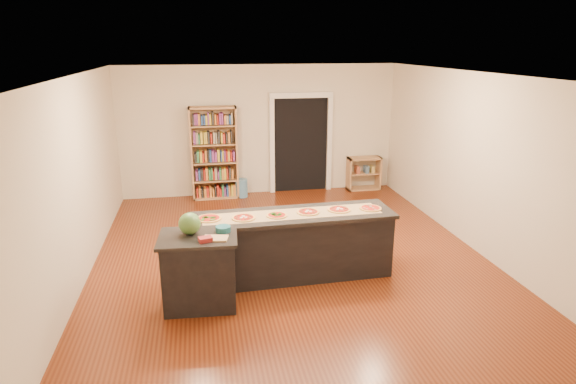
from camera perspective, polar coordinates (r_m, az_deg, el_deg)
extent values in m
cube|color=beige|center=(7.19, 0.29, 2.58)|extent=(6.00, 7.00, 2.80)
cube|color=#642A11|center=(7.66, 0.28, -7.58)|extent=(6.00, 7.00, 0.01)
cube|color=white|center=(6.97, 0.31, 13.76)|extent=(6.00, 7.00, 0.01)
cube|color=black|center=(10.77, 1.50, 5.60)|extent=(1.20, 0.02, 2.10)
cube|color=silver|center=(10.62, -1.90, 5.42)|extent=(0.10, 0.08, 2.10)
cube|color=silver|center=(10.88, 4.92, 5.66)|extent=(0.10, 0.08, 2.10)
cube|color=silver|center=(10.56, 1.60, 11.41)|extent=(1.40, 0.08, 0.12)
cube|color=black|center=(6.88, 0.49, -6.50)|extent=(2.78, 0.70, 0.89)
cube|color=black|center=(6.71, 0.50, -2.81)|extent=(2.86, 0.78, 0.05)
cube|color=black|center=(6.24, -10.40, -9.36)|extent=(0.88, 0.62, 0.91)
cube|color=black|center=(6.05, -10.64, -5.32)|extent=(0.96, 0.70, 0.04)
cube|color=tan|center=(10.36, -8.75, 4.56)|extent=(0.98, 0.35, 1.97)
cube|color=tan|center=(11.13, 8.96, 2.21)|extent=(0.75, 0.32, 0.75)
cylinder|color=teal|center=(10.54, -5.54, 0.47)|extent=(0.27, 0.27, 0.39)
cube|color=tan|center=(6.69, 0.52, -2.62)|extent=(2.50, 0.51, 0.00)
sphere|color=#144214|center=(6.07, -11.58, -3.69)|extent=(0.27, 0.27, 0.27)
cube|color=tan|center=(5.90, -8.59, -5.45)|extent=(0.33, 0.25, 0.02)
cube|color=maroon|center=(5.85, -9.76, -5.55)|extent=(0.18, 0.14, 0.06)
cylinder|color=#195966|center=(6.11, -7.69, -4.36)|extent=(0.19, 0.19, 0.07)
cylinder|color=tan|center=(6.58, -9.33, -3.10)|extent=(0.33, 0.33, 0.02)
cylinder|color=#A5190C|center=(6.58, -9.34, -3.03)|extent=(0.27, 0.27, 0.00)
cylinder|color=tan|center=(6.55, -5.29, -3.06)|extent=(0.31, 0.31, 0.02)
cylinder|color=#A5190C|center=(6.54, -5.30, -2.99)|extent=(0.26, 0.26, 0.00)
cylinder|color=tan|center=(6.61, -1.35, -2.79)|extent=(0.30, 0.30, 0.02)
cylinder|color=#A5190C|center=(6.60, -1.35, -2.72)|extent=(0.25, 0.25, 0.00)
cylinder|color=tan|center=(6.75, 2.40, -2.37)|extent=(0.32, 0.32, 0.02)
cylinder|color=#A5190C|center=(6.74, 2.40, -2.30)|extent=(0.26, 0.26, 0.00)
cylinder|color=tan|center=(6.88, 6.07, -2.07)|extent=(0.32, 0.32, 0.02)
cylinder|color=#A5190C|center=(6.87, 6.08, -2.00)|extent=(0.27, 0.27, 0.00)
cylinder|color=tan|center=(6.99, 9.75, -1.90)|extent=(0.32, 0.32, 0.02)
cylinder|color=#A5190C|center=(6.99, 9.75, -1.83)|extent=(0.26, 0.26, 0.00)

